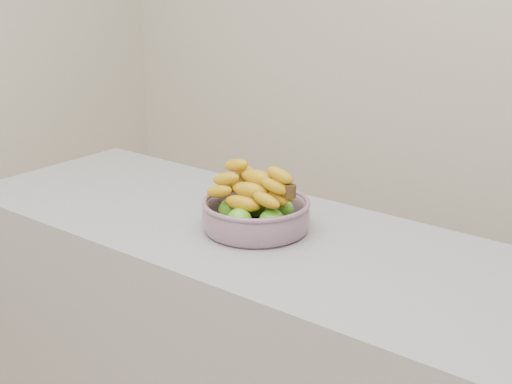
{
  "coord_description": "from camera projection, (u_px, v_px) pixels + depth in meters",
  "views": [
    {
      "loc": [
        0.88,
        -0.68,
        1.57
      ],
      "look_at": [
        -0.14,
        0.61,
        1.0
      ],
      "focal_mm": 50.0,
      "sensor_mm": 36.0,
      "label": 1
    }
  ],
  "objects": [
    {
      "name": "fruit_bowl",
      "position": [
        256.0,
        211.0,
        1.76
      ],
      "size": [
        0.27,
        0.27,
        0.16
      ],
      "rotation": [
        0.0,
        0.0,
        0.02
      ],
      "color": "#878EA2",
      "rests_on": "counter"
    }
  ]
}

